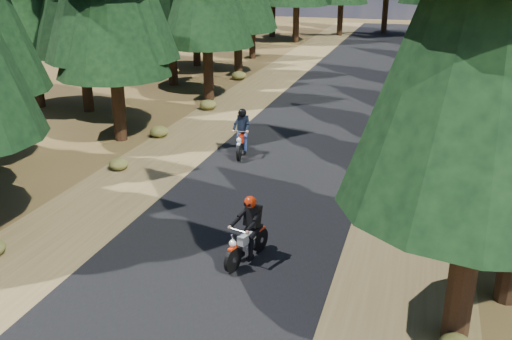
{
  "coord_description": "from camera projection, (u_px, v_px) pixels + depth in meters",
  "views": [
    {
      "loc": [
        4.63,
        -13.84,
        7.06
      ],
      "look_at": [
        0.0,
        1.5,
        1.1
      ],
      "focal_mm": 40.0,
      "sensor_mm": 36.0,
      "label": 1
    }
  ],
  "objects": [
    {
      "name": "ground",
      "position": [
        241.0,
        224.0,
        16.13
      ],
      "size": [
        120.0,
        120.0,
        0.0
      ],
      "primitive_type": "plane",
      "color": "#422E17",
      "rests_on": "ground"
    },
    {
      "name": "understory_shrubs",
      "position": [
        333.0,
        136.0,
        23.24
      ],
      "size": [
        14.53,
        30.03,
        0.6
      ],
      "color": "#474C1E",
      "rests_on": "ground"
    },
    {
      "name": "shoulder_l",
      "position": [
        168.0,
        154.0,
        21.86
      ],
      "size": [
        3.2,
        100.0,
        0.01
      ],
      "primitive_type": "cube",
      "color": "brown",
      "rests_on": "ground"
    },
    {
      "name": "rider_follow",
      "position": [
        242.0,
        140.0,
        21.57
      ],
      "size": [
        0.9,
        2.05,
        1.77
      ],
      "rotation": [
        0.0,
        0.0,
        3.3
      ],
      "color": "#9E1D0A",
      "rests_on": "road"
    },
    {
      "name": "rider_lead",
      "position": [
        247.0,
        241.0,
        13.97
      ],
      "size": [
        1.05,
        1.96,
        1.68
      ],
      "rotation": [
        0.0,
        0.0,
        2.87
      ],
      "color": "beige",
      "rests_on": "road"
    },
    {
      "name": "road",
      "position": [
        284.0,
        166.0,
        20.62
      ],
      "size": [
        6.0,
        100.0,
        0.01
      ],
      "primitive_type": "cube",
      "color": "black",
      "rests_on": "ground"
    },
    {
      "name": "shoulder_r",
      "position": [
        415.0,
        180.0,
        19.37
      ],
      "size": [
        3.2,
        100.0,
        0.01
      ],
      "primitive_type": "cube",
      "color": "brown",
      "rests_on": "ground"
    }
  ]
}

